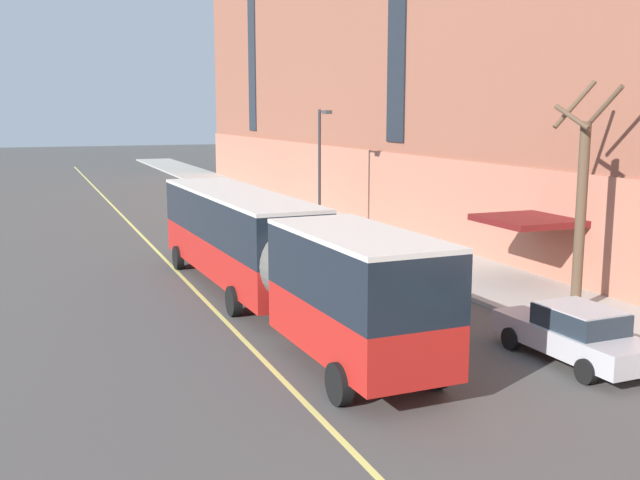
{
  "coord_description": "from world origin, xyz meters",
  "views": [
    {
      "loc": [
        -8.24,
        -23.35,
        6.63
      ],
      "look_at": [
        2.1,
        2.83,
        1.8
      ],
      "focal_mm": 42.0,
      "sensor_mm": 36.0,
      "label": 1
    }
  ],
  "objects_px": {
    "street_tree_mid_block": "(581,201)",
    "parked_car_silver_4": "(369,253)",
    "parked_car_silver_2": "(212,189)",
    "city_bus": "(268,248)",
    "parked_car_navy_1": "(278,215)",
    "street_lamp": "(321,157)",
    "parked_car_silver_3": "(574,334)"
  },
  "relations": [
    {
      "from": "street_tree_mid_block",
      "to": "parked_car_silver_4",
      "type": "bearing_deg",
      "value": 112.89
    },
    {
      "from": "parked_car_silver_2",
      "to": "street_tree_mid_block",
      "type": "relative_size",
      "value": 0.61
    },
    {
      "from": "city_bus",
      "to": "parked_car_silver_2",
      "type": "height_order",
      "value": "city_bus"
    },
    {
      "from": "parked_car_navy_1",
      "to": "street_lamp",
      "type": "xyz_separation_m",
      "value": [
        1.66,
        -2.5,
        3.44
      ]
    },
    {
      "from": "parked_car_silver_4",
      "to": "parked_car_silver_3",
      "type": "bearing_deg",
      "value": -89.18
    },
    {
      "from": "city_bus",
      "to": "street_lamp",
      "type": "bearing_deg",
      "value": 62.12
    },
    {
      "from": "street_tree_mid_block",
      "to": "city_bus",
      "type": "bearing_deg",
      "value": 156.31
    },
    {
      "from": "city_bus",
      "to": "parked_car_silver_4",
      "type": "xyz_separation_m",
      "value": [
        5.83,
        4.34,
        -1.35
      ]
    },
    {
      "from": "parked_car_silver_3",
      "to": "parked_car_silver_2",
      "type": "bearing_deg",
      "value": 90.16
    },
    {
      "from": "city_bus",
      "to": "parked_car_silver_4",
      "type": "bearing_deg",
      "value": 36.66
    },
    {
      "from": "parked_car_silver_3",
      "to": "parked_car_silver_4",
      "type": "relative_size",
      "value": 1.13
    },
    {
      "from": "parked_car_navy_1",
      "to": "parked_car_silver_3",
      "type": "bearing_deg",
      "value": -90.05
    },
    {
      "from": "parked_car_silver_3",
      "to": "parked_car_silver_4",
      "type": "xyz_separation_m",
      "value": [
        -0.18,
        12.43,
        -0.0
      ]
    },
    {
      "from": "parked_car_silver_4",
      "to": "street_tree_mid_block",
      "type": "bearing_deg",
      "value": -67.11
    },
    {
      "from": "parked_car_silver_2",
      "to": "street_tree_mid_block",
      "type": "xyz_separation_m",
      "value": [
        3.51,
        -36.82,
        2.99
      ]
    },
    {
      "from": "street_tree_mid_block",
      "to": "parked_car_silver_3",
      "type": "bearing_deg",
      "value": -130.58
    },
    {
      "from": "city_bus",
      "to": "parked_car_navy_1",
      "type": "xyz_separation_m",
      "value": [
        6.03,
        17.04,
        -1.35
      ]
    },
    {
      "from": "parked_car_silver_3",
      "to": "parked_car_silver_4",
      "type": "height_order",
      "value": "same"
    },
    {
      "from": "city_bus",
      "to": "parked_car_navy_1",
      "type": "relative_size",
      "value": 4.1
    },
    {
      "from": "parked_car_navy_1",
      "to": "street_tree_mid_block",
      "type": "bearing_deg",
      "value": -80.94
    },
    {
      "from": "parked_car_silver_4",
      "to": "street_lamp",
      "type": "xyz_separation_m",
      "value": [
        1.86,
        10.2,
        3.44
      ]
    },
    {
      "from": "street_tree_mid_block",
      "to": "street_lamp",
      "type": "bearing_deg",
      "value": 95.24
    },
    {
      "from": "parked_car_silver_3",
      "to": "street_tree_mid_block",
      "type": "height_order",
      "value": "street_tree_mid_block"
    },
    {
      "from": "parked_car_navy_1",
      "to": "street_tree_mid_block",
      "type": "relative_size",
      "value": 0.64
    },
    {
      "from": "parked_car_silver_3",
      "to": "parked_car_silver_4",
      "type": "distance_m",
      "value": 12.43
    },
    {
      "from": "city_bus",
      "to": "street_tree_mid_block",
      "type": "distance_m",
      "value": 10.4
    },
    {
      "from": "parked_car_silver_4",
      "to": "street_lamp",
      "type": "bearing_deg",
      "value": 79.65
    },
    {
      "from": "parked_car_silver_2",
      "to": "parked_car_silver_3",
      "type": "distance_m",
      "value": 40.79
    },
    {
      "from": "city_bus",
      "to": "parked_car_silver_4",
      "type": "distance_m",
      "value": 7.39
    },
    {
      "from": "city_bus",
      "to": "parked_car_silver_2",
      "type": "xyz_separation_m",
      "value": [
        5.89,
        32.69,
        -1.35
      ]
    },
    {
      "from": "parked_car_silver_3",
      "to": "city_bus",
      "type": "bearing_deg",
      "value": 126.59
    },
    {
      "from": "parked_car_silver_3",
      "to": "street_lamp",
      "type": "xyz_separation_m",
      "value": [
        1.69,
        22.63,
        3.44
      ]
    }
  ]
}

